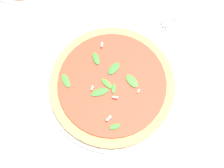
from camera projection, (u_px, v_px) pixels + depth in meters
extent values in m
plane|color=silver|center=(118.00, 100.00, 0.77)|extent=(6.00, 6.00, 0.00)
cylinder|color=white|center=(112.00, 87.00, 0.77)|extent=(0.33, 0.33, 0.01)
cylinder|color=#B7844C|center=(112.00, 85.00, 0.76)|extent=(0.31, 0.31, 0.02)
cylinder|color=#B73823|center=(112.00, 84.00, 0.75)|extent=(0.26, 0.26, 0.01)
ellipsoid|color=#3E822A|center=(107.00, 84.00, 0.74)|extent=(0.02, 0.04, 0.01)
ellipsoid|color=#36752E|center=(114.00, 88.00, 0.74)|extent=(0.02, 0.03, 0.01)
ellipsoid|color=#377D2D|center=(66.00, 81.00, 0.74)|extent=(0.02, 0.04, 0.01)
ellipsoid|color=#33702B|center=(96.00, 59.00, 0.76)|extent=(0.02, 0.04, 0.01)
ellipsoid|color=#337E2D|center=(115.00, 127.00, 0.71)|extent=(0.03, 0.02, 0.01)
ellipsoid|color=#30752D|center=(114.00, 69.00, 0.75)|extent=(0.04, 0.03, 0.01)
ellipsoid|color=#3E792E|center=(132.00, 81.00, 0.74)|extent=(0.02, 0.04, 0.01)
ellipsoid|color=#34762A|center=(100.00, 92.00, 0.73)|extent=(0.05, 0.03, 0.01)
cube|color=beige|center=(102.00, 45.00, 0.77)|extent=(0.01, 0.01, 0.01)
cube|color=beige|center=(109.00, 118.00, 0.71)|extent=(0.01, 0.01, 0.01)
cube|color=beige|center=(92.00, 88.00, 0.73)|extent=(0.01, 0.01, 0.01)
cube|color=beige|center=(139.00, 91.00, 0.73)|extent=(0.01, 0.01, 0.00)
cube|color=beige|center=(115.00, 97.00, 0.72)|extent=(0.01, 0.01, 0.01)
cube|color=white|center=(183.00, 14.00, 0.84)|extent=(0.14, 0.11, 0.01)
cube|color=silver|center=(191.00, 8.00, 0.84)|extent=(0.12, 0.01, 0.00)
cube|color=silver|center=(166.00, 24.00, 0.82)|extent=(0.02, 0.02, 0.00)
cube|color=silver|center=(156.00, 26.00, 0.82)|extent=(0.04, 0.00, 0.00)
cube|color=silver|center=(158.00, 28.00, 0.82)|extent=(0.04, 0.00, 0.00)
cube|color=silver|center=(160.00, 31.00, 0.82)|extent=(0.04, 0.00, 0.00)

